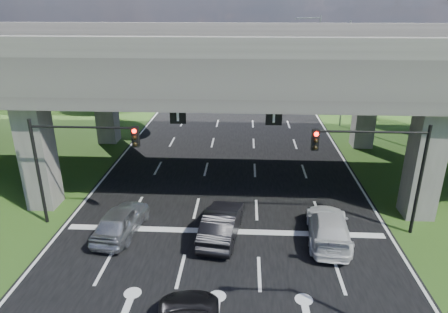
# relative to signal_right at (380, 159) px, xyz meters

# --- Properties ---
(ground) EXTENTS (160.00, 160.00, 0.00)m
(ground) POSITION_rel_signal_right_xyz_m (-7.82, -3.94, -4.19)
(ground) COLOR #304F19
(ground) RESTS_ON ground
(road) EXTENTS (18.00, 120.00, 0.03)m
(road) POSITION_rel_signal_right_xyz_m (-7.82, 6.06, -4.17)
(road) COLOR black
(road) RESTS_ON ground
(overpass) EXTENTS (80.00, 15.00, 10.00)m
(overpass) POSITION_rel_signal_right_xyz_m (-7.82, 8.06, 3.73)
(overpass) COLOR #33312E
(overpass) RESTS_ON ground
(warehouse) EXTENTS (20.00, 10.00, 4.00)m
(warehouse) POSITION_rel_signal_right_xyz_m (-33.82, 31.06, -2.19)
(warehouse) COLOR #9E9E99
(warehouse) RESTS_ON ground
(signal_right) EXTENTS (5.76, 0.54, 6.00)m
(signal_right) POSITION_rel_signal_right_xyz_m (0.00, 0.00, 0.00)
(signal_right) COLOR black
(signal_right) RESTS_ON ground
(signal_left) EXTENTS (5.76, 0.54, 6.00)m
(signal_left) POSITION_rel_signal_right_xyz_m (-15.65, 0.00, 0.00)
(signal_left) COLOR black
(signal_left) RESTS_ON ground
(streetlight_far) EXTENTS (3.38, 0.25, 10.00)m
(streetlight_far) POSITION_rel_signal_right_xyz_m (2.27, 20.06, 1.66)
(streetlight_far) COLOR gray
(streetlight_far) RESTS_ON ground
(streetlight_beyond) EXTENTS (3.38, 0.25, 10.00)m
(streetlight_beyond) POSITION_rel_signal_right_xyz_m (2.27, 36.06, 1.66)
(streetlight_beyond) COLOR gray
(streetlight_beyond) RESTS_ON ground
(tree_left_near) EXTENTS (4.50, 4.50, 7.80)m
(tree_left_near) POSITION_rel_signal_right_xyz_m (-21.78, 22.06, 0.63)
(tree_left_near) COLOR black
(tree_left_near) RESTS_ON ground
(tree_left_mid) EXTENTS (3.91, 3.90, 6.76)m
(tree_left_mid) POSITION_rel_signal_right_xyz_m (-24.78, 30.06, -0.01)
(tree_left_mid) COLOR black
(tree_left_mid) RESTS_ON ground
(tree_left_far) EXTENTS (4.80, 4.80, 8.32)m
(tree_left_far) POSITION_rel_signal_right_xyz_m (-20.78, 38.06, 0.95)
(tree_left_far) COLOR black
(tree_left_far) RESTS_ON ground
(tree_right_near) EXTENTS (4.20, 4.20, 7.28)m
(tree_right_near) POSITION_rel_signal_right_xyz_m (5.22, 24.06, 0.31)
(tree_right_near) COLOR black
(tree_right_near) RESTS_ON ground
(tree_right_mid) EXTENTS (3.91, 3.90, 6.76)m
(tree_right_mid) POSITION_rel_signal_right_xyz_m (8.22, 32.06, -0.01)
(tree_right_mid) COLOR black
(tree_right_mid) RESTS_ON ground
(tree_right_far) EXTENTS (4.50, 4.50, 7.80)m
(tree_right_far) POSITION_rel_signal_right_xyz_m (4.22, 40.06, 0.63)
(tree_right_far) COLOR black
(tree_right_far) RESTS_ON ground
(car_silver) EXTENTS (2.35, 4.73, 1.55)m
(car_silver) POSITION_rel_signal_right_xyz_m (-13.22, -0.94, -3.38)
(car_silver) COLOR #B0B1B8
(car_silver) RESTS_ON road
(car_dark) EXTENTS (2.27, 4.99, 1.59)m
(car_dark) POSITION_rel_signal_right_xyz_m (-7.92, -0.94, -3.36)
(car_dark) COLOR black
(car_dark) RESTS_ON road
(car_white) EXTENTS (2.55, 5.25, 1.47)m
(car_white) POSITION_rel_signal_right_xyz_m (-2.42, -0.94, -3.42)
(car_white) COLOR silver
(car_white) RESTS_ON road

